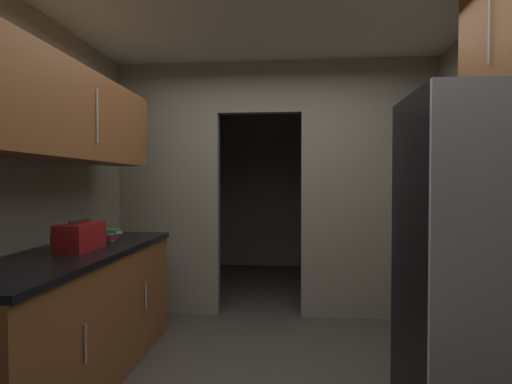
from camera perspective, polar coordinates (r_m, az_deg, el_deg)
The scene contains 8 objects.
kitchen_overhead_slab at distance 3.30m, azimuth 1.46°, elevation 24.12°, with size 3.67×7.38×0.06m, color silver.
kitchen_partition at distance 4.22m, azimuth 2.96°, elevation 1.36°, with size 3.27×0.12×2.63m.
adjoining_room_shell at distance 5.99m, azimuth 3.19°, elevation 0.68°, with size 3.27×2.59×2.63m.
refrigerator at distance 2.52m, azimuth 29.64°, elevation -9.26°, with size 0.81×0.74×1.86m.
lower_cabinet_run at distance 3.15m, azimuth -24.27°, elevation -15.83°, with size 0.68×2.14×0.92m.
upper_cabinet_counterside at distance 3.05m, azimuth -24.53°, elevation 9.69°, with size 0.36×1.93×0.60m.
boombox at distance 3.06m, azimuth -23.55°, elevation -5.78°, with size 0.20×0.38×0.21m.
book_stack at distance 3.45m, azimuth -19.87°, elevation -5.66°, with size 0.15×0.16×0.09m.
Camera 1 is at (0.19, -2.53, 1.39)m, focal length 28.44 mm.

